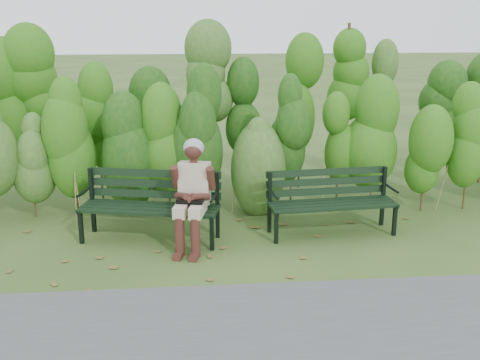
{
  "coord_description": "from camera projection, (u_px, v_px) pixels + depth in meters",
  "views": [
    {
      "loc": [
        -0.59,
        -6.12,
        2.6
      ],
      "look_at": [
        0.0,
        0.35,
        0.75
      ],
      "focal_mm": 42.0,
      "sensor_mm": 36.0,
      "label": 1
    }
  ],
  "objects": [
    {
      "name": "ground",
      "position": [
        243.0,
        249.0,
        6.62
      ],
      "size": [
        80.0,
        80.0,
        0.0
      ],
      "primitive_type": "plane",
      "color": "#2E4E1C"
    },
    {
      "name": "hedge_band",
      "position": [
        231.0,
        117.0,
        8.06
      ],
      "size": [
        11.04,
        1.67,
        2.42
      ],
      "color": "#47381E",
      "rests_on": "ground"
    },
    {
      "name": "bench_left",
      "position": [
        151.0,
        200.0,
        6.84
      ],
      "size": [
        1.75,
        0.89,
        0.84
      ],
      "color": "black",
      "rests_on": "ground"
    },
    {
      "name": "bench_right",
      "position": [
        330.0,
        197.0,
        7.05
      ],
      "size": [
        1.62,
        0.65,
        0.79
      ],
      "color": "black",
      "rests_on": "ground"
    },
    {
      "name": "footpath",
      "position": [
        269.0,
        355.0,
        4.51
      ],
      "size": [
        60.0,
        2.5,
        0.01
      ],
      "primitive_type": "cube",
      "color": "#474749",
      "rests_on": "ground"
    },
    {
      "name": "leaf_litter",
      "position": [
        264.0,
        257.0,
        6.39
      ],
      "size": [
        5.83,
        2.25,
        0.01
      ],
      "color": "brown",
      "rests_on": "ground"
    },
    {
      "name": "seated_woman",
      "position": [
        192.0,
        188.0,
        6.54
      ],
      "size": [
        0.55,
        0.8,
        1.28
      ],
      "color": "#BDA993",
      "rests_on": "ground"
    }
  ]
}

